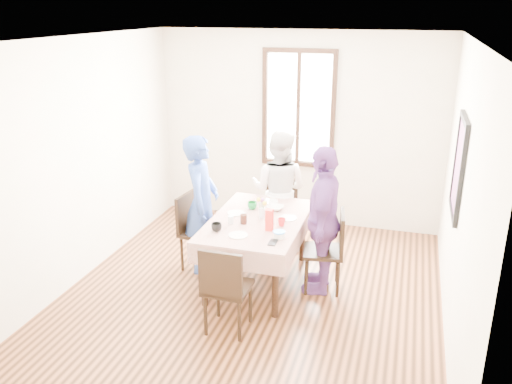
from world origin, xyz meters
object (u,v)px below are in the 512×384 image
Objects in this scene: chair_far at (279,213)px; chair_right at (323,251)px; person_left at (201,204)px; person_right at (323,220)px; dining_table at (257,251)px; chair_left at (201,232)px; person_far at (279,190)px; chair_near at (228,287)px.

chair_right is at bearing 124.39° from chair_far.
person_right reaches higher than person_left.
dining_table is 0.85m from person_left.
chair_far is 0.55× the size of person_right.
person_left is at bearing -97.61° from person_right.
dining_table is 0.75m from chair_left.
person_left is 1.05× the size of person_far.
dining_table is 0.99m from chair_near.
person_left reaches higher than chair_left.
dining_table is at bearing 86.42° from chair_far.
person_right is (0.72, -0.93, 0.05)m from person_far.
person_left is (-1.46, 0.09, 0.36)m from chair_right.
chair_left is at bearing 77.21° from chair_right.
person_left is at bearing 97.25° from chair_left.
chair_near is at bearing 40.50° from chair_left.
chair_left is 1.16m from person_far.
chair_far is 1.17m from person_left.
person_left is 0.99× the size of person_right.
chair_near is 1.31m from person_right.
person_far is at bearing 86.42° from chair_far.
person_right is at bearing 55.52° from chair_near.
person_right is at bearing 133.74° from person_far.
chair_right is 1.00× the size of chair_far.
person_far is at bearing 90.26° from chair_near.
person_right is (0.72, 1.04, 0.37)m from chair_near.
person_left reaches higher than chair_near.
person_left is at bearing 46.40° from chair_far.
person_far is (0.00, 0.97, 0.40)m from dining_table.
person_left reaches higher than chair_right.
person_left is at bearing 122.80° from chair_near.
person_far is 1.17m from person_right.
chair_left reaches higher than dining_table.
chair_right is 0.37m from person_right.
dining_table is 1.58× the size of chair_left.
chair_left is at bearing 80.33° from person_left.
chair_right is (1.48, -0.09, 0.00)m from chair_left.
chair_far is at bearing -146.80° from person_right.
chair_far is 0.32m from person_far.
dining_table is at bearing 95.99° from person_far.
chair_far is at bearing 28.67° from chair_right.
chair_far is 1.00× the size of chair_near.
chair_near is 0.56× the size of person_left.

